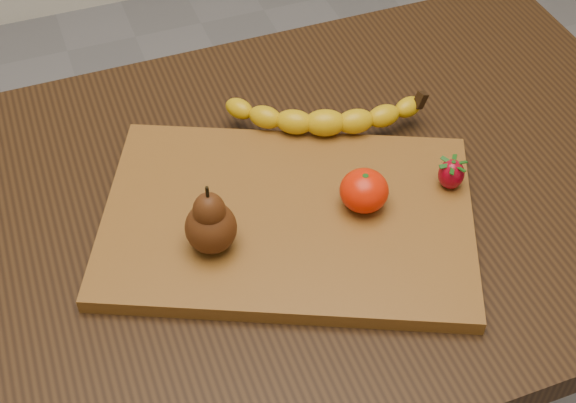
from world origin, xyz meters
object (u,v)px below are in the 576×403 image
object	(u,v)px
pear	(210,218)
mandarin	(364,191)
table	(322,238)
cutting_board	(288,218)

from	to	relation	value
pear	mandarin	distance (m)	0.19
table	mandarin	world-z (taller)	mandarin
table	pear	xyz separation A→B (m)	(-0.17, -0.06, 0.16)
table	mandarin	size ratio (longest dim) A/B	16.66
cutting_board	pear	bearing A→B (deg)	-146.13
pear	mandarin	xyz separation A→B (m)	(0.19, -0.00, -0.02)
cutting_board	mandarin	distance (m)	0.10
cutting_board	pear	world-z (taller)	pear
table	pear	size ratio (longest dim) A/B	10.58
table	pear	bearing A→B (deg)	-161.02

